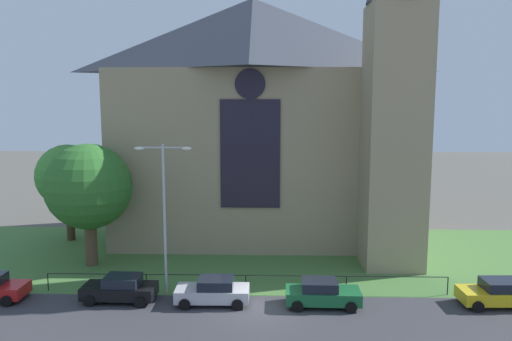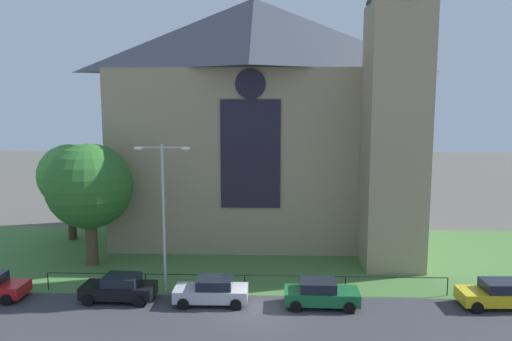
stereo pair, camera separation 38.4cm
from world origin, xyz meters
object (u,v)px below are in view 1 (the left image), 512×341
at_px(tree_left_far, 68,176).
at_px(parked_car_yellow, 498,293).
at_px(streetlamp_near, 164,201).
at_px(parked_car_silver, 213,291).
at_px(tree_left_near, 89,187).
at_px(church_building, 262,117).
at_px(parked_car_green, 322,293).
at_px(parked_car_black, 120,289).

relative_size(tree_left_far, parked_car_yellow, 1.90).
bearing_deg(streetlamp_near, parked_car_silver, -27.36).
bearing_deg(streetlamp_near, parked_car_yellow, -4.30).
height_order(tree_left_near, streetlamp_near, streetlamp_near).
height_order(church_building, tree_left_far, church_building).
height_order(tree_left_near, parked_car_silver, tree_left_near).
bearing_deg(parked_car_green, parked_car_silver, 179.66).
bearing_deg(parked_car_yellow, tree_left_near, -15.82).
xyz_separation_m(tree_left_near, parked_car_yellow, (25.61, -6.48, -4.88)).
distance_m(parked_car_silver, parked_car_green, 6.21).
bearing_deg(streetlamp_near, tree_left_near, 141.67).
xyz_separation_m(church_building, parked_car_black, (-8.01, -14.30, -9.53)).
distance_m(church_building, tree_left_far, 16.80).
xyz_separation_m(church_building, parked_car_green, (3.65, -14.71, -9.53)).
bearing_deg(tree_left_far, parked_car_silver, -43.96).
height_order(parked_car_silver, parked_car_yellow, same).
relative_size(streetlamp_near, parked_car_black, 2.13).
bearing_deg(tree_left_near, parked_car_silver, -35.08).
height_order(streetlamp_near, parked_car_yellow, streetlamp_near).
distance_m(church_building, tree_left_near, 15.09).
bearing_deg(tree_left_near, parked_car_yellow, -14.21).
bearing_deg(parked_car_black, tree_left_far, -56.09).
bearing_deg(streetlamp_near, parked_car_green, -10.61).
xyz_separation_m(streetlamp_near, parked_car_green, (9.24, -1.73, -4.94)).
height_order(parked_car_black, parked_car_silver, same).
distance_m(tree_left_near, parked_car_black, 8.94).
bearing_deg(church_building, streetlamp_near, -113.34).
distance_m(parked_car_black, parked_car_silver, 5.46).
bearing_deg(parked_car_black, church_building, -117.50).
height_order(church_building, parked_car_silver, church_building).
distance_m(tree_left_far, parked_car_green, 24.09).
xyz_separation_m(streetlamp_near, parked_car_silver, (3.04, -1.57, -4.94)).
bearing_deg(parked_car_silver, parked_car_yellow, 179.89).
height_order(church_building, parked_car_yellow, church_building).
height_order(parked_car_silver, parked_car_green, same).
bearing_deg(church_building, tree_left_far, -174.37).
relative_size(tree_left_near, parked_car_silver, 2.05).
bearing_deg(streetlamp_near, tree_left_far, 132.41).
bearing_deg(tree_left_far, streetlamp_near, -47.59).
xyz_separation_m(tree_left_far, parked_car_silver, (13.45, -12.97, -4.67)).
bearing_deg(tree_left_near, parked_car_green, -23.44).
relative_size(church_building, parked_car_yellow, 6.12).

